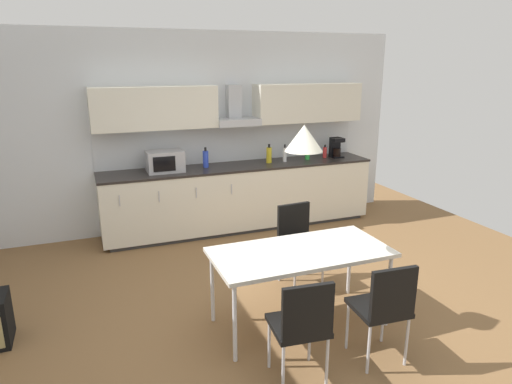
{
  "coord_description": "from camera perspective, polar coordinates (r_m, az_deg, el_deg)",
  "views": [
    {
      "loc": [
        -1.38,
        -3.68,
        2.34
      ],
      "look_at": [
        0.31,
        0.69,
        1.0
      ],
      "focal_mm": 32.0,
      "sensor_mm": 36.0,
      "label": 1
    }
  ],
  "objects": [
    {
      "name": "bottle_white",
      "position": [
        6.71,
        3.61,
        4.72
      ],
      "size": [
        0.06,
        0.06,
        0.26
      ],
      "color": "white",
      "rests_on": "kitchen_counter"
    },
    {
      "name": "dining_table",
      "position": [
        4.13,
        5.6,
        -7.86
      ],
      "size": [
        1.59,
        0.77,
        0.73
      ],
      "color": "silver",
      "rests_on": "ground_plane"
    },
    {
      "name": "bottle_green",
      "position": [
        6.91,
        6.45,
        4.99
      ],
      "size": [
        0.07,
        0.07,
        0.26
      ],
      "color": "green",
      "rests_on": "kitchen_counter"
    },
    {
      "name": "upper_wall_cabinets",
      "position": [
        6.51,
        -2.53,
        10.72
      ],
      "size": [
        3.9,
        0.4,
        0.56
      ],
      "color": "silver"
    },
    {
      "name": "chair_near_right",
      "position": [
        3.78,
        15.8,
        -13.25
      ],
      "size": [
        0.43,
        0.43,
        0.87
      ],
      "color": "black",
      "rests_on": "ground_plane"
    },
    {
      "name": "microwave",
      "position": [
        6.2,
        -11.31,
        3.79
      ],
      "size": [
        0.48,
        0.35,
        0.28
      ],
      "color": "#ADADB2",
      "rests_on": "kitchen_counter"
    },
    {
      "name": "ground_plane",
      "position": [
        4.58,
        -0.54,
        -14.92
      ],
      "size": [
        8.14,
        7.89,
        0.02
      ],
      "primitive_type": "cube",
      "color": "brown"
    },
    {
      "name": "kitchen_counter",
      "position": [
        6.6,
        -1.95,
        -0.54
      ],
      "size": [
        3.92,
        0.68,
        0.93
      ],
      "color": "#333333",
      "rests_on": "ground_plane"
    },
    {
      "name": "wall_back",
      "position": [
        6.58,
        -8.9,
        7.37
      ],
      "size": [
        6.51,
        0.1,
        2.76
      ],
      "primitive_type": "cube",
      "color": "silver",
      "rests_on": "ground_plane"
    },
    {
      "name": "bottle_red",
      "position": [
        7.08,
        8.6,
        4.95
      ],
      "size": [
        0.06,
        0.06,
        0.2
      ],
      "color": "red",
      "rests_on": "kitchen_counter"
    },
    {
      "name": "bottle_yellow",
      "position": [
        6.63,
        1.64,
        4.67
      ],
      "size": [
        0.08,
        0.08,
        0.27
      ],
      "color": "yellow",
      "rests_on": "kitchen_counter"
    },
    {
      "name": "bottle_blue",
      "position": [
        6.38,
        -6.31,
        4.15
      ],
      "size": [
        0.08,
        0.08,
        0.28
      ],
      "color": "blue",
      "rests_on": "kitchen_counter"
    },
    {
      "name": "backsplash_tile",
      "position": [
        6.73,
        -2.9,
        6.05
      ],
      "size": [
        3.9,
        0.02,
        0.52
      ],
      "primitive_type": "cube",
      "color": "silver",
      "rests_on": "kitchen_counter"
    },
    {
      "name": "coffee_maker",
      "position": [
        7.14,
        9.96,
        5.52
      ],
      "size": [
        0.18,
        0.19,
        0.3
      ],
      "color": "black",
      "rests_on": "kitchen_counter"
    },
    {
      "name": "chair_far_right",
      "position": [
        4.96,
        5.24,
        -5.51
      ],
      "size": [
        0.43,
        0.43,
        0.87
      ],
      "color": "black",
      "rests_on": "ground_plane"
    },
    {
      "name": "pendant_lamp",
      "position": [
        3.83,
        6.02,
        6.72
      ],
      "size": [
        0.32,
        0.32,
        0.22
      ],
      "primitive_type": "cone",
      "color": "silver"
    },
    {
      "name": "chair_near_left",
      "position": [
        3.44,
        5.79,
        -15.81
      ],
      "size": [
        0.44,
        0.44,
        0.87
      ],
      "color": "black",
      "rests_on": "ground_plane"
    }
  ]
}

